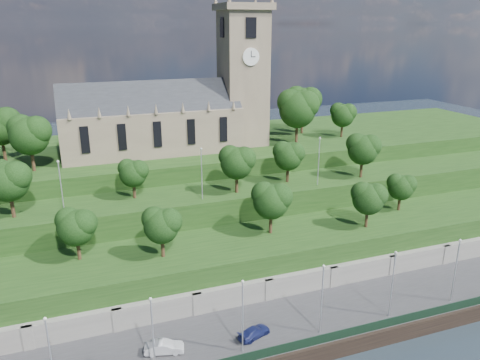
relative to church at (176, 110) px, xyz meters
name	(u,v)px	position (x,y,z in m)	size (l,w,h in m)	color
promenade	(248,336)	(-0.79, -39.98, -21.52)	(160.00, 12.00, 2.00)	#2D2D30
fence	(265,353)	(-0.79, -45.38, -19.92)	(160.00, 0.10, 1.20)	black
retaining_wall	(232,300)	(-0.79, -34.01, -20.02)	(160.00, 2.10, 5.00)	slate
embankment_lower	(219,269)	(-0.79, -27.98, -18.52)	(160.00, 12.00, 8.00)	#1A3812
embankment_upper	(198,227)	(-0.79, -16.98, -16.52)	(160.00, 10.00, 12.00)	#1A3812
hilltop	(171,180)	(-0.79, 4.02, -15.02)	(160.00, 32.00, 15.00)	#1A3812
church	(176,110)	(0.00, 0.00, 0.00)	(38.60, 12.35, 27.60)	#71624F
trees_lower	(239,209)	(2.48, -27.81, -9.69)	(66.27, 8.83, 7.93)	#332114
trees_upper	(213,162)	(1.55, -18.03, -5.34)	(61.77, 7.71, 8.30)	#332114
trees_hilltop	(178,116)	(-0.11, -1.42, -0.95)	(75.78, 16.48, 10.70)	#332114
lamp_posts_promenade	(243,312)	(-2.79, -43.48, -15.28)	(60.36, 0.36, 9.23)	#B2B2B7
lamp_posts_upper	(202,170)	(-0.79, -19.98, -5.83)	(40.36, 0.36, 8.16)	#B2B2B7
car_middle	(164,347)	(-11.28, -40.73, -19.79)	(1.56, 4.46, 1.47)	#A6A7AB
car_right	(254,332)	(-0.58, -41.54, -19.90)	(1.75, 4.32, 1.25)	#161C4D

